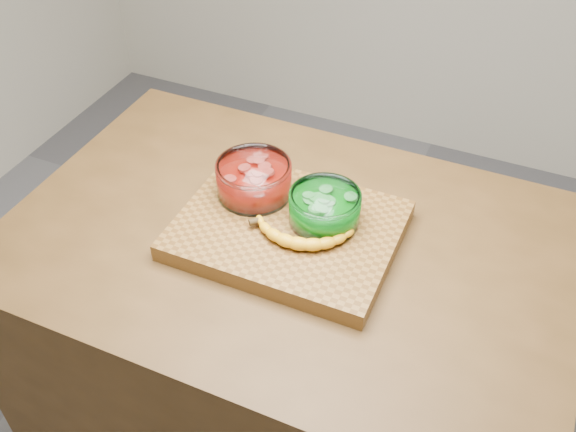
% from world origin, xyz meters
% --- Properties ---
extents(counter, '(1.20, 0.80, 0.90)m').
position_xyz_m(counter, '(0.00, 0.00, 0.45)').
color(counter, '#4C3216').
rests_on(counter, ground).
extents(cutting_board, '(0.45, 0.35, 0.04)m').
position_xyz_m(cutting_board, '(0.00, 0.00, 0.92)').
color(cutting_board, brown).
rests_on(cutting_board, counter).
extents(bowl_red, '(0.16, 0.16, 0.08)m').
position_xyz_m(bowl_red, '(-0.11, 0.06, 0.98)').
color(bowl_red, white).
rests_on(bowl_red, cutting_board).
extents(bowl_green, '(0.15, 0.15, 0.07)m').
position_xyz_m(bowl_green, '(0.07, 0.04, 0.97)').
color(bowl_green, white).
rests_on(bowl_green, cutting_board).
extents(banana, '(0.23, 0.12, 0.03)m').
position_xyz_m(banana, '(0.04, -0.03, 0.96)').
color(banana, gold).
rests_on(banana, cutting_board).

